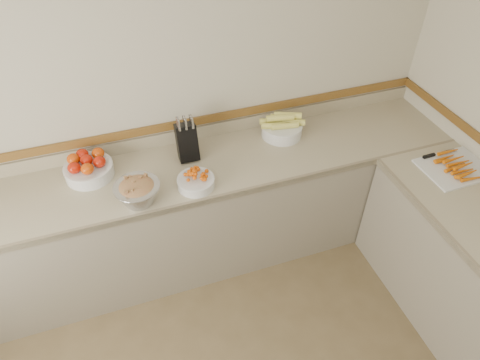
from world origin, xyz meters
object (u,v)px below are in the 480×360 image
object	(u,v)px
knife_block	(187,141)
cutting_board	(455,167)
corn_bowl	(282,127)
tomato_bowl	(88,167)
rhubarb_bowl	(138,192)
cherry_tomato_bowl	(196,181)

from	to	relation	value
knife_block	cutting_board	size ratio (longest dim) A/B	0.75
corn_bowl	cutting_board	distance (m)	1.20
cutting_board	tomato_bowl	bearing A→B (deg)	162.45
cutting_board	corn_bowl	bearing A→B (deg)	141.90
corn_bowl	rhubarb_bowl	xyz separation A→B (m)	(-1.10, -0.36, 0.02)
knife_block	rhubarb_bowl	size ratio (longest dim) A/B	1.17
tomato_bowl	rhubarb_bowl	world-z (taller)	rhubarb_bowl
knife_block	cutting_board	world-z (taller)	knife_block
rhubarb_bowl	cutting_board	size ratio (longest dim) A/B	0.64
knife_block	rhubarb_bowl	world-z (taller)	knife_block
cherry_tomato_bowl	rhubarb_bowl	bearing A→B (deg)	-176.26
corn_bowl	rhubarb_bowl	world-z (taller)	corn_bowl
knife_block	rhubarb_bowl	bearing A→B (deg)	-139.74
tomato_bowl	cutting_board	xyz separation A→B (m)	(2.31, -0.73, -0.05)
rhubarb_bowl	cutting_board	distance (m)	2.08
rhubarb_bowl	cutting_board	world-z (taller)	rhubarb_bowl
knife_block	cutting_board	bearing A→B (deg)	-23.21
tomato_bowl	cutting_board	world-z (taller)	tomato_bowl
knife_block	cutting_board	distance (m)	1.80
rhubarb_bowl	cutting_board	bearing A→B (deg)	-10.51
corn_bowl	cutting_board	size ratio (longest dim) A/B	0.74
tomato_bowl	cherry_tomato_bowl	xyz separation A→B (m)	(0.63, -0.33, -0.02)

